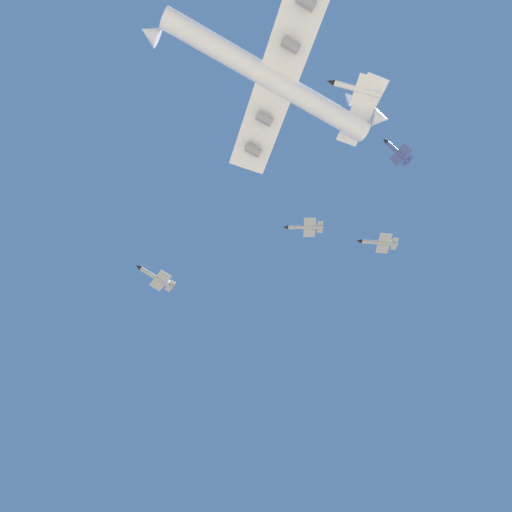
{
  "coord_description": "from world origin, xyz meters",
  "views": [
    {
      "loc": [
        -36.54,
        63.39,
        4.42
      ],
      "look_at": [
        -18.59,
        23.94,
        80.12
      ],
      "focal_mm": 29.7,
      "sensor_mm": 36.0,
      "label": 1
    }
  ],
  "objects_px": {
    "chase_jet_left_wing": "(398,152)",
    "chase_jet_right_wing": "(157,278)",
    "chase_jet_lead": "(357,89)",
    "chase_jet_high_escort": "(305,227)",
    "carrier_jet": "(275,80)",
    "chase_jet_trailing": "(379,243)"
  },
  "relations": [
    {
      "from": "carrier_jet",
      "to": "chase_jet_right_wing",
      "type": "distance_m",
      "value": 75.49
    },
    {
      "from": "carrier_jet",
      "to": "chase_jet_left_wing",
      "type": "xyz_separation_m",
      "value": [
        -33.15,
        -47.95,
        28.59
      ]
    },
    {
      "from": "chase_jet_left_wing",
      "to": "chase_jet_high_escort",
      "type": "xyz_separation_m",
      "value": [
        43.04,
        -4.63,
        -21.9
      ]
    },
    {
      "from": "chase_jet_left_wing",
      "to": "chase_jet_right_wing",
      "type": "height_order",
      "value": "chase_jet_left_wing"
    },
    {
      "from": "chase_jet_trailing",
      "to": "chase_jet_high_escort",
      "type": "xyz_separation_m",
      "value": [
        22.64,
        12.76,
        8.15
      ]
    },
    {
      "from": "chase_jet_lead",
      "to": "chase_jet_left_wing",
      "type": "height_order",
      "value": "chase_jet_left_wing"
    },
    {
      "from": "chase_jet_lead",
      "to": "chase_jet_trailing",
      "type": "distance_m",
      "value": 58.27
    },
    {
      "from": "chase_jet_trailing",
      "to": "chase_jet_high_escort",
      "type": "height_order",
      "value": "chase_jet_high_escort"
    },
    {
      "from": "chase_jet_lead",
      "to": "chase_jet_high_escort",
      "type": "relative_size",
      "value": 0.92
    },
    {
      "from": "carrier_jet",
      "to": "chase_jet_right_wing",
      "type": "height_order",
      "value": "carrier_jet"
    },
    {
      "from": "chase_jet_high_escort",
      "to": "chase_jet_trailing",
      "type": "bearing_deg",
      "value": -174.84
    },
    {
      "from": "chase_jet_lead",
      "to": "chase_jet_right_wing",
      "type": "relative_size",
      "value": 0.93
    },
    {
      "from": "carrier_jet",
      "to": "chase_jet_right_wing",
      "type": "xyz_separation_m",
      "value": [
        62.68,
        -40.5,
        -11.37
      ]
    },
    {
      "from": "chase_jet_right_wing",
      "to": "chase_jet_lead",
      "type": "bearing_deg",
      "value": 96.17
    },
    {
      "from": "chase_jet_high_escort",
      "to": "chase_jet_lead",
      "type": "bearing_deg",
      "value": 99.63
    },
    {
      "from": "chase_jet_left_wing",
      "to": "chase_jet_right_wing",
      "type": "bearing_deg",
      "value": -58.66
    },
    {
      "from": "chase_jet_lead",
      "to": "chase_jet_high_escort",
      "type": "bearing_deg",
      "value": -94.59
    },
    {
      "from": "chase_jet_right_wing",
      "to": "chase_jet_high_escort",
      "type": "bearing_deg",
      "value": 130.01
    },
    {
      "from": "carrier_jet",
      "to": "chase_jet_left_wing",
      "type": "height_order",
      "value": "chase_jet_left_wing"
    },
    {
      "from": "chase_jet_left_wing",
      "to": "chase_jet_trailing",
      "type": "height_order",
      "value": "chase_jet_left_wing"
    },
    {
      "from": "chase_jet_left_wing",
      "to": "chase_jet_right_wing",
      "type": "distance_m",
      "value": 104.1
    },
    {
      "from": "carrier_jet",
      "to": "chase_jet_lead",
      "type": "distance_m",
      "value": 26.28
    }
  ]
}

